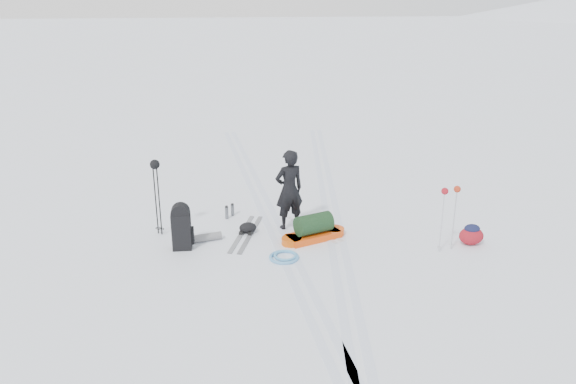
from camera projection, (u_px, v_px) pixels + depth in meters
name	position (u px, v px, depth m)	size (l,w,h in m)	color
ground	(280.00, 239.00, 11.01)	(200.00, 200.00, 0.00)	white
snow_hill_backdrop	(522.00, 354.00, 120.73)	(359.50, 192.00, 162.45)	white
ski_tracks	(303.00, 220.00, 11.90)	(3.38, 17.97, 0.01)	silver
skier	(289.00, 190.00, 11.25)	(0.60, 0.40, 1.65)	black
pulk_sled	(314.00, 230.00, 10.93)	(1.42, 0.85, 0.52)	#E1470D
expedition_rucksack	(185.00, 227.00, 10.49)	(0.93, 0.56, 0.90)	black
ski_poles_black	(155.00, 174.00, 10.81)	(0.20, 0.19, 1.55)	black
ski_poles_silver	(450.00, 198.00, 10.16)	(0.39, 0.20, 1.26)	silver
touring_skis_grey	(246.00, 233.00, 11.22)	(0.82, 1.84, 0.07)	gray
touring_skis_white	(314.00, 229.00, 11.46)	(0.95, 1.56, 0.06)	silver
rope_coil	(284.00, 257.00, 10.20)	(0.64, 0.64, 0.07)	#5397CA
small_daypack	(471.00, 235.00, 10.72)	(0.58, 0.52, 0.41)	maroon
thermos_pair	(230.00, 211.00, 12.03)	(0.21, 0.26, 0.29)	slate
stuff_sack	(248.00, 228.00, 11.26)	(0.36, 0.28, 0.22)	black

